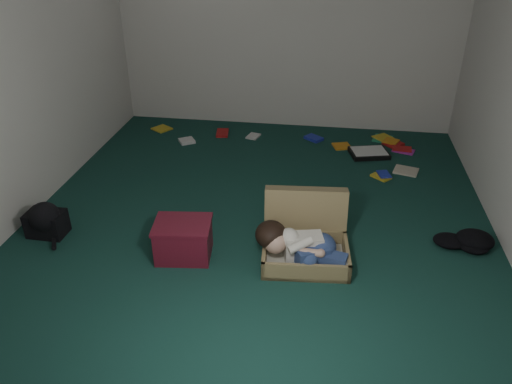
# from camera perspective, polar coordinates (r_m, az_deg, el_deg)

# --- Properties ---
(floor) EXTENTS (4.50, 4.50, 0.00)m
(floor) POSITION_cam_1_polar(r_m,az_deg,el_deg) (4.39, 0.29, -3.03)
(floor) COLOR #143A32
(floor) RESTS_ON ground
(wall_back) EXTENTS (4.50, 0.00, 4.50)m
(wall_back) POSITION_cam_1_polar(r_m,az_deg,el_deg) (6.03, 3.61, 19.27)
(wall_back) COLOR silver
(wall_back) RESTS_ON ground
(wall_front) EXTENTS (4.50, 0.00, 4.50)m
(wall_front) POSITION_cam_1_polar(r_m,az_deg,el_deg) (1.84, -9.85, -5.91)
(wall_front) COLOR silver
(wall_front) RESTS_ON ground
(wall_left) EXTENTS (0.00, 4.50, 4.50)m
(wall_left) POSITION_cam_1_polar(r_m,az_deg,el_deg) (4.58, -26.01, 13.22)
(wall_left) COLOR silver
(wall_left) RESTS_ON ground
(suitcase) EXTENTS (0.70, 0.69, 0.48)m
(suitcase) POSITION_cam_1_polar(r_m,az_deg,el_deg) (3.91, 5.66, -5.21)
(suitcase) COLOR olive
(suitcase) RESTS_ON floor
(person) EXTENTS (0.72, 0.34, 0.30)m
(person) POSITION_cam_1_polar(r_m,az_deg,el_deg) (3.75, 5.05, -6.09)
(person) COLOR silver
(person) RESTS_ON suitcase
(maroon_bin) EXTENTS (0.47, 0.39, 0.30)m
(maroon_bin) POSITION_cam_1_polar(r_m,az_deg,el_deg) (3.90, -8.29, -5.40)
(maroon_bin) COLOR maroon
(maroon_bin) RESTS_ON floor
(backpack) EXTENTS (0.38, 0.31, 0.23)m
(backpack) POSITION_cam_1_polar(r_m,az_deg,el_deg) (4.47, -22.83, -3.23)
(backpack) COLOR black
(backpack) RESTS_ON floor
(clothing_pile) EXTENTS (0.45, 0.38, 0.13)m
(clothing_pile) POSITION_cam_1_polar(r_m,az_deg,el_deg) (4.34, 22.84, -5.02)
(clothing_pile) COLOR black
(clothing_pile) RESTS_ON floor
(paper_tray) EXTENTS (0.46, 0.39, 0.06)m
(paper_tray) POSITION_cam_1_polar(r_m,az_deg,el_deg) (5.67, 12.78, 4.38)
(paper_tray) COLOR black
(paper_tray) RESTS_ON floor
(book_scatter) EXTENTS (3.12, 1.20, 0.02)m
(book_scatter) POSITION_cam_1_polar(r_m,az_deg,el_deg) (5.80, 6.17, 5.36)
(book_scatter) COLOR gold
(book_scatter) RESTS_ON floor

